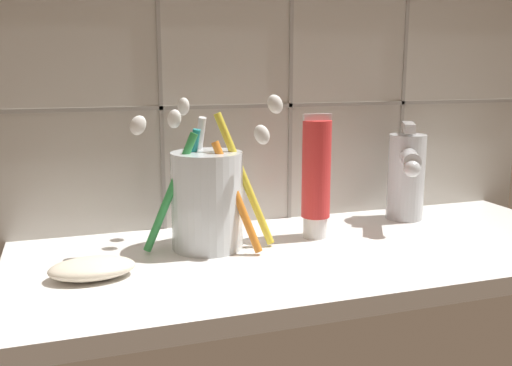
{
  "coord_description": "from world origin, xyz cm",
  "views": [
    {
      "loc": [
        -27.46,
        -58.27,
        22.68
      ],
      "look_at": [
        -7.33,
        1.77,
        9.93
      ],
      "focal_mm": 40.0,
      "sensor_mm": 36.0,
      "label": 1
    }
  ],
  "objects_px": {
    "toothbrush_cup": "(207,197)",
    "toothpaste_tube": "(316,177)",
    "soap_bar": "(92,268)",
    "sink_faucet": "(407,173)"
  },
  "relations": [
    {
      "from": "toothbrush_cup",
      "to": "sink_faucet",
      "type": "relative_size",
      "value": 1.35
    },
    {
      "from": "toothbrush_cup",
      "to": "toothpaste_tube",
      "type": "relative_size",
      "value": 1.18
    },
    {
      "from": "toothpaste_tube",
      "to": "soap_bar",
      "type": "distance_m",
      "value": 0.29
    },
    {
      "from": "soap_bar",
      "to": "toothbrush_cup",
      "type": "bearing_deg",
      "value": 24.14
    },
    {
      "from": "toothbrush_cup",
      "to": "soap_bar",
      "type": "relative_size",
      "value": 2.11
    },
    {
      "from": "soap_bar",
      "to": "toothpaste_tube",
      "type": "bearing_deg",
      "value": 12.44
    },
    {
      "from": "sink_faucet",
      "to": "toothbrush_cup",
      "type": "bearing_deg",
      "value": -54.28
    },
    {
      "from": "toothbrush_cup",
      "to": "toothpaste_tube",
      "type": "height_order",
      "value": "toothbrush_cup"
    },
    {
      "from": "toothbrush_cup",
      "to": "soap_bar",
      "type": "height_order",
      "value": "toothbrush_cup"
    },
    {
      "from": "sink_faucet",
      "to": "soap_bar",
      "type": "xyz_separation_m",
      "value": [
        -0.42,
        -0.1,
        -0.06
      ]
    }
  ]
}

